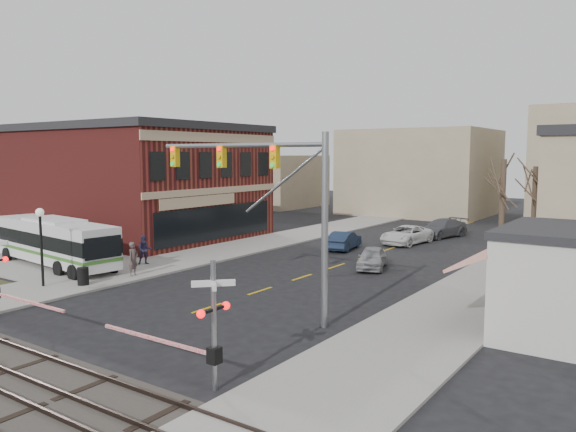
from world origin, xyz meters
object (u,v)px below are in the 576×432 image
(car_b, at_px, (344,240))
(pedestrian_far, at_px, (145,250))
(car_c, at_px, (406,235))
(car_d, at_px, (442,228))
(transit_bus, at_px, (55,241))
(trash_bin, at_px, (83,276))
(pedestrian_near, at_px, (133,259))
(car_a, at_px, (372,258))
(street_lamp, at_px, (41,230))
(rr_crossing_east, at_px, (203,325))
(traffic_signal_mast, at_px, (273,187))

(car_b, bearing_deg, pedestrian_far, 49.78)
(car_b, xyz_separation_m, car_c, (2.77, 5.20, 0.03))
(car_d, xyz_separation_m, pedestrian_far, (-11.19, -23.21, 0.27))
(transit_bus, distance_m, pedestrian_far, 5.58)
(trash_bin, bearing_deg, pedestrian_near, 82.50)
(trash_bin, bearing_deg, car_a, 51.72)
(trash_bin, xyz_separation_m, pedestrian_far, (-1.72, 5.75, 0.46))
(pedestrian_near, bearing_deg, street_lamp, 146.06)
(rr_crossing_east, xyz_separation_m, car_a, (-3.88, 19.29, -1.29))
(traffic_signal_mast, bearing_deg, street_lamp, -168.34)
(traffic_signal_mast, bearing_deg, car_a, 95.66)
(car_c, xyz_separation_m, car_d, (1.03, 5.20, 0.06))
(traffic_signal_mast, xyz_separation_m, rr_crossing_east, (2.69, -7.26, -3.73))
(trash_bin, relative_size, car_c, 0.18)
(rr_crossing_east, relative_size, car_d, 1.04)
(car_d, bearing_deg, car_a, -70.45)
(rr_crossing_east, xyz_separation_m, street_lamp, (-15.94, 4.53, 1.15))
(rr_crossing_east, height_order, car_c, rr_crossing_east)
(pedestrian_far, bearing_deg, pedestrian_near, -105.63)
(car_b, height_order, pedestrian_near, pedestrian_near)
(car_c, relative_size, pedestrian_far, 2.79)
(trash_bin, relative_size, car_a, 0.24)
(rr_crossing_east, height_order, car_b, rr_crossing_east)
(car_a, bearing_deg, car_b, 113.95)
(rr_crossing_east, relative_size, car_b, 1.34)
(traffic_signal_mast, distance_m, street_lamp, 13.77)
(transit_bus, distance_m, rr_crossing_east, 22.04)
(car_b, height_order, pedestrian_far, pedestrian_far)
(traffic_signal_mast, bearing_deg, car_d, 94.69)
(car_a, relative_size, pedestrian_far, 2.12)
(transit_bus, xyz_separation_m, car_a, (16.57, 11.10, -1.00))
(rr_crossing_east, xyz_separation_m, car_b, (-8.76, 24.49, -1.28))
(traffic_signal_mast, relative_size, car_b, 2.19)
(pedestrian_far, bearing_deg, transit_bus, 165.00)
(rr_crossing_east, xyz_separation_m, pedestrian_near, (-14.03, 9.00, -0.87))
(pedestrian_near, bearing_deg, car_d, -30.09)
(pedestrian_far, bearing_deg, trash_bin, -127.40)
(street_lamp, height_order, car_c, street_lamp)
(street_lamp, height_order, car_a, street_lamp)
(car_b, bearing_deg, transit_bus, 44.10)
(transit_bus, relative_size, traffic_signal_mast, 1.27)
(street_lamp, bearing_deg, transit_bus, 141.01)
(rr_crossing_east, bearing_deg, pedestrian_near, 147.31)
(car_a, distance_m, car_c, 10.61)
(car_a, height_order, car_b, car_b)
(traffic_signal_mast, height_order, trash_bin, traffic_signal_mast)
(pedestrian_near, bearing_deg, transit_bus, 86.42)
(car_c, bearing_deg, traffic_signal_mast, -74.76)
(rr_crossing_east, xyz_separation_m, car_c, (-5.99, 29.69, -1.24))
(car_c, bearing_deg, transit_bus, -117.06)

